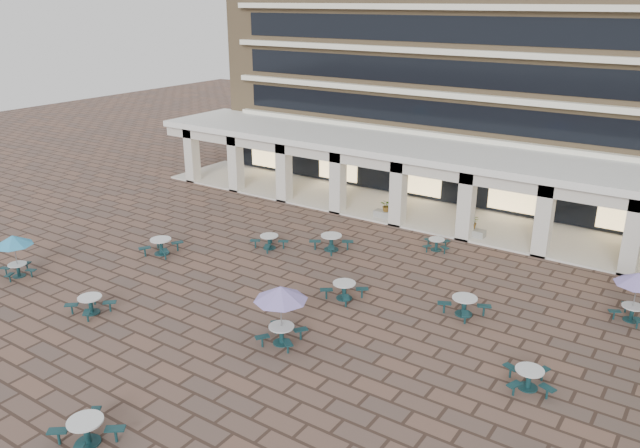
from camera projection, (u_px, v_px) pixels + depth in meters
The scene contains 17 objects.
ground at pixel (307, 316), 26.62m from camera, with size 120.00×120.00×0.00m, color brown.
apartment_building at pixel (522, 1), 42.16m from camera, with size 40.00×15.50×25.20m.
retail_arcade at pixel (449, 173), 37.12m from camera, with size 42.00×6.60×4.40m.
picnic_table_1 at pixel (90, 303), 26.76m from camera, with size 1.76×1.76×0.76m.
picnic_table_2 at pixel (86, 429), 18.87m from camera, with size 2.02×2.02×0.83m.
picnic_table_4 at pixel (13, 242), 29.84m from camera, with size 1.83×1.83×2.12m.
picnic_table_5 at pixel (161, 245), 32.97m from camera, with size 2.19×2.19×0.83m.
picnic_table_6 at pixel (281, 296), 23.84m from camera, with size 2.12×2.12×2.45m.
picnic_table_7 at pixel (464, 304), 26.62m from camera, with size 2.17×2.17×0.81m.
picnic_table_8 at pixel (269, 241), 33.72m from camera, with size 1.94×1.94×0.74m.
picnic_table_9 at pixel (331, 241), 33.49m from camera, with size 2.16×2.16×0.85m.
picnic_table_10 at pixel (529, 377), 21.58m from camera, with size 2.04×2.04×0.75m.
picnic_table_11 at pixel (638, 280), 25.66m from camera, with size 1.88×1.88×2.18m.
picnic_table_12 at pixel (344, 289), 28.05m from camera, with size 1.91×1.91×0.78m.
picnic_table_13 at pixel (436, 243), 33.49m from camera, with size 1.73×1.73×0.64m.
planter_left at pixel (386, 212), 38.14m from camera, with size 1.50×0.69×1.25m.
planter_right at pixel (472, 228), 35.22m from camera, with size 1.50×0.79×1.36m.
Camera 1 is at (13.73, -19.30, 12.79)m, focal length 35.00 mm.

